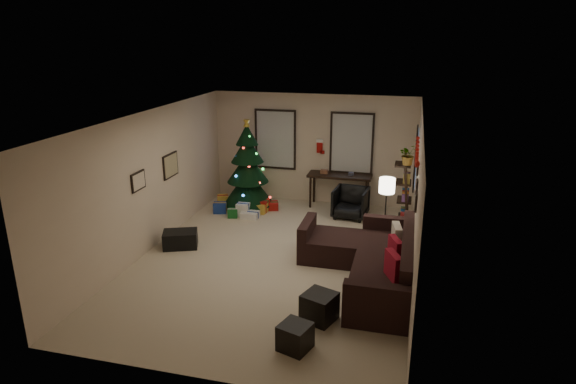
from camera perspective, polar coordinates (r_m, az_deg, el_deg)
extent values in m
plane|color=#C7B496|center=(9.43, -1.50, -7.71)|extent=(7.00, 7.00, 0.00)
plane|color=white|center=(8.62, -1.65, 8.70)|extent=(7.00, 7.00, 0.00)
plane|color=beige|center=(12.22, 2.90, 4.98)|extent=(5.00, 0.00, 5.00)
plane|color=beige|center=(5.90, -10.98, -9.99)|extent=(5.00, 0.00, 5.00)
plane|color=beige|center=(9.88, -15.66, 1.21)|extent=(0.00, 7.00, 7.00)
plane|color=beige|center=(8.63, 14.63, -1.13)|extent=(0.00, 7.00, 7.00)
cube|color=#728CB2|center=(12.37, -1.45, 6.10)|extent=(0.94, 0.02, 1.35)
cube|color=beige|center=(12.37, -1.45, 6.10)|extent=(0.94, 0.03, 1.35)
cube|color=#728CB2|center=(12.00, 7.36, 5.60)|extent=(0.94, 0.02, 1.35)
cube|color=beige|center=(12.00, 7.36, 5.60)|extent=(0.94, 0.03, 1.35)
cube|color=#728CB2|center=(11.04, 14.60, 3.82)|extent=(0.05, 0.27, 1.17)
cube|color=beige|center=(11.04, 14.60, 3.82)|extent=(0.05, 0.45, 1.17)
cylinder|color=black|center=(12.09, -4.58, -1.19)|extent=(0.09, 0.09, 0.27)
cone|color=black|center=(11.97, -4.62, 0.61)|extent=(1.20, 1.20, 0.84)
cone|color=black|center=(11.83, -4.68, 2.86)|extent=(0.99, 0.99, 0.71)
cone|color=black|center=(11.73, -4.74, 4.95)|extent=(0.78, 0.78, 0.62)
cone|color=black|center=(11.65, -4.78, 6.65)|extent=(0.53, 0.53, 0.49)
cylinder|color=maroon|center=(12.13, -4.56, -1.71)|extent=(0.97, 0.97, 0.04)
cube|color=gold|center=(11.75, -3.34, -1.86)|extent=(0.35, 0.28, 0.22)
cube|color=silver|center=(11.56, -5.21, -2.03)|extent=(0.28, 0.25, 0.30)
cube|color=maroon|center=(11.96, -1.76, -1.58)|extent=(0.25, 0.30, 0.18)
cube|color=navy|center=(11.82, -7.87, -1.81)|extent=(0.30, 0.22, 0.25)
cube|color=#14591E|center=(11.51, -6.39, -2.43)|extent=(0.22, 0.22, 0.20)
cube|color=gold|center=(12.24, -7.53, -1.02)|extent=(0.26, 0.26, 0.28)
cube|color=silver|center=(11.44, -4.41, -2.64)|extent=(0.40, 0.30, 0.15)
cube|color=maroon|center=(11.84, -3.04, -1.55)|extent=(0.31, 0.31, 0.28)
cube|color=black|center=(8.61, 10.86, -9.03)|extent=(0.97, 2.57, 0.45)
cube|color=black|center=(8.41, 13.66, -6.46)|extent=(0.20, 2.57, 0.46)
cube|color=black|center=(7.33, 10.17, -12.94)|extent=(0.97, 0.20, 0.71)
cube|color=black|center=(9.82, 11.46, -4.76)|extent=(0.97, 0.20, 0.71)
cube|color=black|center=(9.41, 5.47, -6.35)|extent=(0.91, 0.97, 0.45)
cube|color=black|center=(9.45, 2.21, -5.32)|extent=(0.18, 0.97, 0.71)
cube|color=maroon|center=(7.85, 12.05, -8.49)|extent=(0.30, 0.47, 0.46)
cube|color=maroon|center=(8.43, 12.26, -6.61)|extent=(0.26, 0.43, 0.42)
cube|color=#BFAF9A|center=(8.97, 12.42, -5.13)|extent=(0.21, 0.47, 0.45)
cube|color=black|center=(7.51, 3.64, -13.10)|extent=(0.57, 0.57, 0.42)
cube|color=black|center=(6.91, 0.83, -16.36)|extent=(0.49, 0.49, 0.37)
cube|color=black|center=(11.97, 5.99, 1.90)|extent=(1.53, 0.55, 0.05)
cylinder|color=black|center=(12.00, 2.60, -0.06)|extent=(0.05, 0.05, 0.76)
cylinder|color=black|center=(12.40, 3.01, 0.54)|extent=(0.05, 0.05, 0.76)
cylinder|color=black|center=(11.82, 8.99, -0.55)|extent=(0.05, 0.05, 0.76)
cylinder|color=black|center=(12.23, 9.19, 0.08)|extent=(0.05, 0.05, 0.76)
imported|color=black|center=(11.45, 7.24, -1.23)|extent=(0.75, 0.71, 0.71)
cube|color=black|center=(10.42, 13.49, -0.56)|extent=(0.05, 0.05, 1.73)
cube|color=black|center=(10.86, 13.55, 0.19)|extent=(0.05, 0.05, 1.73)
cube|color=black|center=(10.81, 13.16, -2.83)|extent=(0.30, 0.48, 0.03)
cube|color=black|center=(10.68, 13.30, -0.90)|extent=(0.30, 0.48, 0.03)
cube|color=black|center=(10.57, 13.45, 1.08)|extent=(0.30, 0.48, 0.03)
cube|color=black|center=(10.47, 13.60, 3.09)|extent=(0.30, 0.48, 0.03)
imported|color=#4C4C4C|center=(10.10, 13.76, 4.57)|extent=(0.65, 0.63, 0.55)
cylinder|color=black|center=(10.06, 10.92, -6.28)|extent=(0.25, 0.25, 0.03)
cylinder|color=black|center=(9.82, 11.13, -2.98)|extent=(0.03, 0.03, 1.21)
cylinder|color=white|center=(9.61, 11.37, 0.74)|extent=(0.30, 0.30, 0.29)
cube|color=black|center=(10.55, -13.42, 3.01)|extent=(0.04, 0.60, 0.50)
cube|color=tan|center=(10.55, -13.42, 3.01)|extent=(0.01, 0.54, 0.45)
cube|color=black|center=(9.48, -16.92, 1.21)|extent=(0.04, 0.45, 0.35)
cube|color=beige|center=(9.48, -16.92, 1.21)|extent=(0.01, 0.41, 0.31)
cube|color=black|center=(7.99, 14.58, -1.12)|extent=(0.03, 0.22, 0.28)
cube|color=black|center=(8.28, 14.67, 0.62)|extent=(0.03, 0.18, 0.22)
cube|color=black|center=(8.37, 14.51, -1.34)|extent=(0.03, 0.20, 0.16)
cube|color=black|center=(8.65, 14.62, 0.53)|extent=(0.03, 0.26, 0.20)
cube|color=black|center=(9.02, 14.58, 0.57)|extent=(0.03, 0.18, 0.24)
cube|color=black|center=(8.93, 14.73, 2.40)|extent=(0.03, 0.16, 0.16)
cube|color=#990F0C|center=(12.27, 2.27, 5.53)|extent=(0.14, 0.04, 0.30)
cube|color=white|center=(12.24, 2.27, 6.22)|extent=(0.16, 0.05, 0.08)
cube|color=#990F0C|center=(12.29, 2.58, 4.92)|extent=(0.10, 0.04, 0.08)
cube|color=#990F0C|center=(12.09, 3.67, 5.23)|extent=(0.14, 0.04, 0.30)
cube|color=white|center=(12.06, 3.69, 5.92)|extent=(0.16, 0.05, 0.08)
cube|color=#990F0C|center=(12.11, 3.99, 4.61)|extent=(0.10, 0.04, 0.08)
cube|color=black|center=(10.09, -12.33, -5.35)|extent=(0.78, 0.65, 0.33)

